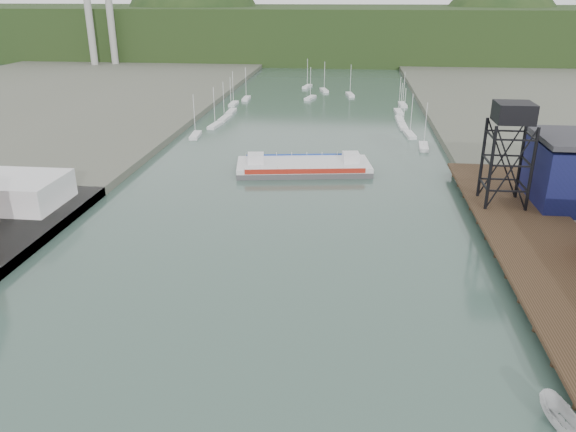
# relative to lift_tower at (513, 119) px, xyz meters

# --- Properties ---
(east_pier) EXTENTS (14.00, 70.00, 2.45)m
(east_pier) POSITION_rel_lift_tower_xyz_m (2.00, -13.00, -13.75)
(east_pier) COLOR black
(east_pier) RESTS_ON ground
(white_shed) EXTENTS (18.00, 12.00, 4.50)m
(white_shed) POSITION_rel_lift_tower_xyz_m (-79.00, -8.00, -11.80)
(white_shed) COLOR silver
(white_shed) RESTS_ON west_quay
(lift_tower) EXTENTS (6.50, 6.50, 16.00)m
(lift_tower) POSITION_rel_lift_tower_xyz_m (0.00, 0.00, 0.00)
(lift_tower) COLOR black
(lift_tower) RESTS_ON east_pier
(marina_sailboats) EXTENTS (57.71, 92.65, 0.90)m
(marina_sailboats) POSITION_rel_lift_tower_xyz_m (-34.92, 80.46, -15.30)
(marina_sailboats) COLOR silver
(marina_sailboats) RESTS_ON ground
(smokestacks) EXTENTS (11.20, 8.20, 60.00)m
(smokestacks) POSITION_rel_lift_tower_xyz_m (-141.00, 174.50, 14.35)
(smokestacks) COLOR #9A9A95
(smokestacks) RESTS_ON ground
(distant_hills) EXTENTS (500.00, 120.00, 80.00)m
(distant_hills) POSITION_rel_lift_tower_xyz_m (-38.98, 243.35, -5.27)
(distant_hills) COLOR black
(distant_hills) RESTS_ON ground
(chain_ferry) EXTENTS (27.63, 14.42, 3.79)m
(chain_ferry) POSITION_rel_lift_tower_xyz_m (-33.40, 20.07, -14.56)
(chain_ferry) COLOR #474749
(chain_ferry) RESTS_ON ground
(motorboat) EXTENTS (3.25, 6.05, 2.22)m
(motorboat) POSITION_rel_lift_tower_xyz_m (-6.23, -48.74, -14.54)
(motorboat) COLOR silver
(motorboat) RESTS_ON ground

